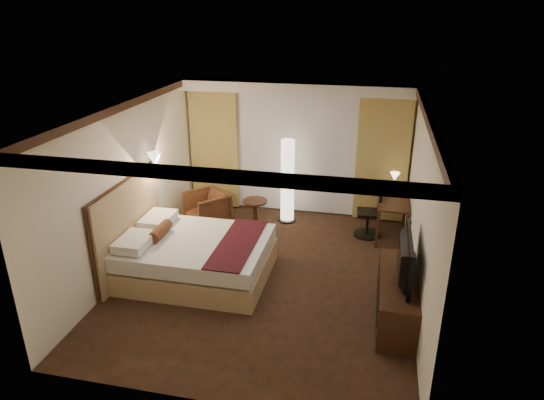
% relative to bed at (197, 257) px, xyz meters
% --- Properties ---
extents(floor, '(4.50, 5.50, 0.01)m').
position_rel_bed_xyz_m(floor, '(1.07, 0.24, -0.33)').
color(floor, black).
rests_on(floor, ground).
extents(ceiling, '(4.50, 5.50, 0.01)m').
position_rel_bed_xyz_m(ceiling, '(1.07, 0.24, 2.37)').
color(ceiling, white).
rests_on(ceiling, back_wall).
extents(back_wall, '(4.50, 0.02, 2.70)m').
position_rel_bed_xyz_m(back_wall, '(1.07, 2.99, 1.02)').
color(back_wall, white).
rests_on(back_wall, floor).
extents(left_wall, '(0.02, 5.50, 2.70)m').
position_rel_bed_xyz_m(left_wall, '(-1.18, 0.24, 1.02)').
color(left_wall, white).
rests_on(left_wall, floor).
extents(right_wall, '(0.02, 5.50, 2.70)m').
position_rel_bed_xyz_m(right_wall, '(3.32, 0.24, 1.02)').
color(right_wall, white).
rests_on(right_wall, floor).
extents(crown_molding, '(4.50, 5.50, 0.12)m').
position_rel_bed_xyz_m(crown_molding, '(1.07, 0.24, 2.31)').
color(crown_molding, black).
rests_on(crown_molding, ceiling).
extents(soffit, '(4.50, 0.50, 0.20)m').
position_rel_bed_xyz_m(soffit, '(1.07, 2.74, 2.27)').
color(soffit, white).
rests_on(soffit, ceiling).
extents(curtain_sheer, '(2.48, 0.04, 2.45)m').
position_rel_bed_xyz_m(curtain_sheer, '(1.07, 2.91, 0.92)').
color(curtain_sheer, silver).
rests_on(curtain_sheer, back_wall).
extents(curtain_left_drape, '(1.00, 0.14, 2.45)m').
position_rel_bed_xyz_m(curtain_left_drape, '(-0.63, 2.85, 0.92)').
color(curtain_left_drape, tan).
rests_on(curtain_left_drape, back_wall).
extents(curtain_right_drape, '(1.00, 0.14, 2.45)m').
position_rel_bed_xyz_m(curtain_right_drape, '(2.77, 2.85, 0.92)').
color(curtain_right_drape, tan).
rests_on(curtain_right_drape, back_wall).
extents(wall_sconce, '(0.24, 0.24, 0.24)m').
position_rel_bed_xyz_m(wall_sconce, '(-1.02, 0.87, 1.29)').
color(wall_sconce, white).
rests_on(wall_sconce, left_wall).
extents(bed, '(2.23, 1.74, 0.65)m').
position_rel_bed_xyz_m(bed, '(0.00, 0.00, 0.00)').
color(bed, white).
rests_on(bed, floor).
extents(headboard, '(0.12, 2.04, 1.50)m').
position_rel_bed_xyz_m(headboard, '(-1.13, -0.00, 0.42)').
color(headboard, tan).
rests_on(headboard, floor).
extents(armchair, '(0.99, 0.98, 0.74)m').
position_rel_bed_xyz_m(armchair, '(-0.50, 1.87, 0.04)').
color(armchair, '#482415').
rests_on(armchair, floor).
extents(side_table, '(0.48, 0.48, 0.53)m').
position_rel_bed_xyz_m(side_table, '(0.43, 2.04, -0.06)').
color(side_table, black).
rests_on(side_table, floor).
extents(floor_lamp, '(0.36, 0.36, 1.69)m').
position_rel_bed_xyz_m(floor_lamp, '(1.00, 2.39, 0.52)').
color(floor_lamp, white).
rests_on(floor_lamp, floor).
extents(desk, '(0.55, 1.11, 0.75)m').
position_rel_bed_xyz_m(desk, '(3.02, 2.10, 0.05)').
color(desk, black).
rests_on(desk, floor).
extents(desk_lamp, '(0.18, 0.18, 0.34)m').
position_rel_bed_xyz_m(desk_lamp, '(3.02, 2.50, 0.59)').
color(desk_lamp, '#FFD899').
rests_on(desk_lamp, desk).
extents(office_chair, '(0.51, 0.51, 1.01)m').
position_rel_bed_xyz_m(office_chair, '(2.59, 2.05, 0.18)').
color(office_chair, black).
rests_on(office_chair, floor).
extents(dresser, '(0.50, 1.64, 0.64)m').
position_rel_bed_xyz_m(dresser, '(3.07, -0.48, -0.01)').
color(dresser, black).
rests_on(dresser, floor).
extents(television, '(0.69, 1.18, 0.15)m').
position_rel_bed_xyz_m(television, '(3.04, -0.48, 0.65)').
color(television, black).
rests_on(television, dresser).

